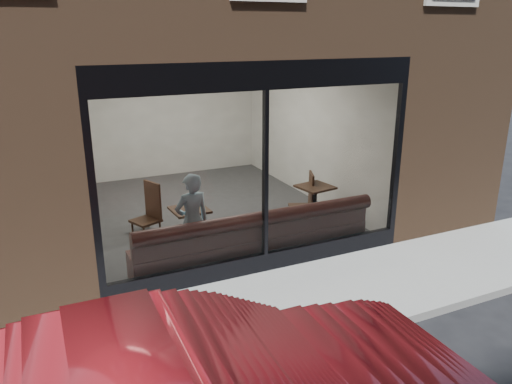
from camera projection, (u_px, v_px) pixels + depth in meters
name	position (u px, v px, depth m)	size (l,w,h in m)	color
ground	(339.00, 340.00, 6.06)	(120.00, 120.00, 0.00)	black
sidewalk_near	(298.00, 301.00, 6.92)	(40.00, 2.00, 0.01)	gray
kerb_near	(341.00, 338.00, 6.00)	(40.00, 0.10, 0.12)	gray
host_building_pier_right	(292.00, 105.00, 13.97)	(2.50, 12.00, 3.20)	brown
host_building_backfill	(135.00, 100.00, 15.05)	(5.00, 6.00, 3.20)	brown
cafe_floor	(203.00, 211.00, 10.37)	(6.00, 6.00, 0.00)	#2D2D30
cafe_ceiling	(197.00, 53.00, 9.39)	(6.00, 6.00, 0.00)	white
cafe_wall_back	(161.00, 114.00, 12.45)	(5.00, 5.00, 0.00)	beige
cafe_wall_left	(67.00, 148.00, 8.87)	(6.00, 6.00, 0.00)	beige
cafe_wall_right	(308.00, 126.00, 10.88)	(6.00, 6.00, 0.00)	beige
storefront_kick	(265.00, 262.00, 7.78)	(5.00, 0.10, 0.30)	black
storefront_header	(266.00, 75.00, 6.90)	(5.00, 0.10, 0.40)	black
storefront_mullion	(265.00, 176.00, 7.35)	(0.06, 0.10, 2.50)	black
storefront_glass	(266.00, 176.00, 7.33)	(4.80, 4.80, 0.00)	white
banquette	(254.00, 248.00, 8.11)	(4.00, 0.55, 0.45)	#341812
person	(192.00, 222.00, 7.71)	(0.56, 0.37, 1.55)	#93B4C9
cafe_table_left	(190.00, 210.00, 8.32)	(0.58, 0.58, 0.04)	black
cafe_table_right	(315.00, 187.00, 9.53)	(0.60, 0.60, 0.04)	black
cafe_chair_left	(146.00, 221.00, 9.21)	(0.45, 0.45, 0.04)	black
cafe_chair_right	(301.00, 208.00, 9.89)	(0.47, 0.47, 0.04)	black
wall_poster	(71.00, 159.00, 8.83)	(0.02, 0.67, 0.89)	white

